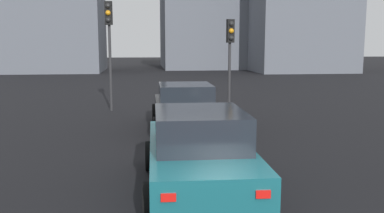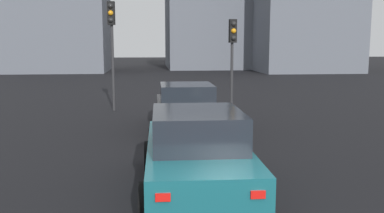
{
  "view_description": "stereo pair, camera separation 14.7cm",
  "coord_description": "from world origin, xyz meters",
  "px_view_note": "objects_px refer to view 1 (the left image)",
  "views": [
    {
      "loc": [
        -4.61,
        1.22,
        2.69
      ],
      "look_at": [
        5.62,
        0.03,
        1.15
      ],
      "focal_mm": 39.47,
      "sensor_mm": 36.0,
      "label": 1
    },
    {
      "loc": [
        -4.63,
        1.08,
        2.69
      ],
      "look_at": [
        5.62,
        0.03,
        1.15
      ],
      "focal_mm": 39.47,
      "sensor_mm": 36.0,
      "label": 2
    }
  ],
  "objects_px": {
    "car_black_lead": "(185,107)",
    "car_teal_second": "(199,153)",
    "traffic_light_near_right": "(230,45)",
    "traffic_light_near_left": "(109,33)"
  },
  "relations": [
    {
      "from": "car_black_lead",
      "to": "car_teal_second",
      "type": "distance_m",
      "value": 5.7
    },
    {
      "from": "car_black_lead",
      "to": "car_teal_second",
      "type": "relative_size",
      "value": 0.97
    },
    {
      "from": "traffic_light_near_left",
      "to": "traffic_light_near_right",
      "type": "distance_m",
      "value": 4.78
    },
    {
      "from": "car_teal_second",
      "to": "traffic_light_near_left",
      "type": "bearing_deg",
      "value": 14.44
    },
    {
      "from": "car_black_lead",
      "to": "traffic_light_near_left",
      "type": "height_order",
      "value": "traffic_light_near_left"
    },
    {
      "from": "traffic_light_near_right",
      "to": "car_teal_second",
      "type": "bearing_deg",
      "value": -21.45
    },
    {
      "from": "car_black_lead",
      "to": "traffic_light_near_right",
      "type": "xyz_separation_m",
      "value": [
        3.34,
        -2.12,
        1.91
      ]
    },
    {
      "from": "car_black_lead",
      "to": "car_teal_second",
      "type": "xyz_separation_m",
      "value": [
        -5.69,
        0.32,
        0.03
      ]
    },
    {
      "from": "car_teal_second",
      "to": "traffic_light_near_right",
      "type": "relative_size",
      "value": 1.21
    },
    {
      "from": "car_black_lead",
      "to": "car_teal_second",
      "type": "height_order",
      "value": "car_teal_second"
    }
  ]
}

